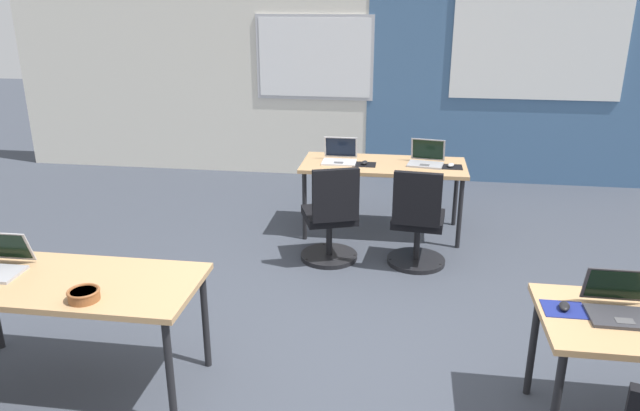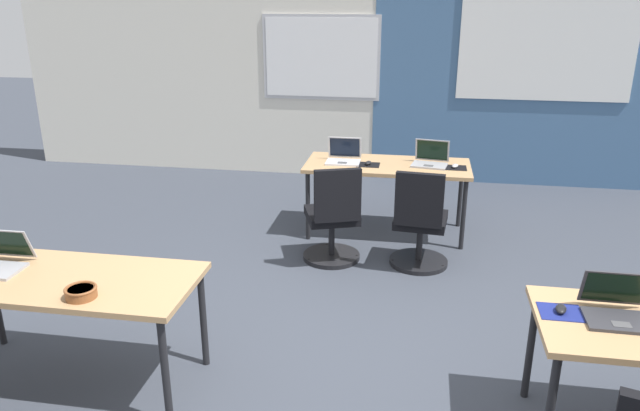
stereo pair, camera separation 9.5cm
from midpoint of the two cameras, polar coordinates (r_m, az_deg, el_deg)
name	(u,v)px [view 2 (the right image)]	position (r m, az deg, el deg)	size (l,w,h in m)	color
ground_plane	(363,352)	(4.25, 4.77, -13.64)	(24.00, 24.00, 0.00)	#383D47
back_wall_assembly	(403,68)	(7.80, 8.18, 12.73)	(10.00, 0.27, 2.80)	silver
desk_near_left	(64,286)	(3.93, -22.34, -7.03)	(1.60, 0.70, 0.72)	tan
desk_far_center	(387,170)	(5.99, 6.81, 3.36)	(1.60, 0.70, 0.72)	tan
laptop_far_left	(344,157)	(5.99, 2.69, 4.59)	(0.33, 0.29, 0.23)	silver
mousepad_far_left	(368,165)	(5.91, 5.02, 3.85)	(0.22, 0.19, 0.00)	black
mouse_far_left	(368,163)	(5.91, 5.03, 4.02)	(0.08, 0.11, 0.03)	black
chair_far_left	(333,223)	(5.37, 1.76, -1.62)	(0.56, 0.61, 0.92)	black
laptop_near_right_inner	(617,309)	(3.55, 26.87, -8.70)	(0.33, 0.31, 0.23)	#333338
mousepad_near_right_inner	(560,312)	(3.50, 22.44, -9.27)	(0.22, 0.19, 0.00)	navy
mouse_near_right_inner	(561,309)	(3.49, 22.48, -9.00)	(0.08, 0.11, 0.03)	black
laptop_far_right	(430,160)	(5.99, 10.80, 4.25)	(0.37, 0.33, 0.23)	#9E9EA3
mousepad_far_right	(455,168)	(5.94, 13.04, 3.49)	(0.22, 0.19, 0.00)	black
mouse_far_right	(455,166)	(5.94, 13.05, 3.66)	(0.09, 0.11, 0.03)	#B2B2B7
chair_far_right	(420,227)	(5.34, 9.87, -2.05)	(0.52, 0.56, 0.92)	black
snack_bowl	(81,292)	(3.60, -20.90, -7.60)	(0.18, 0.18, 0.06)	brown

